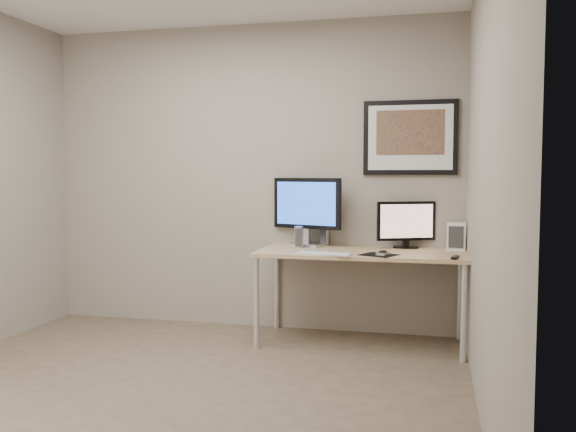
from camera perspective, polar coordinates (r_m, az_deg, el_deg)
name	(u,v)px	position (r m, az deg, el deg)	size (l,w,h in m)	color
floor	(170,393)	(3.92, -10.95, -15.93)	(3.60, 3.60, 0.00)	brown
room	(195,126)	(4.11, -8.66, 8.31)	(3.60, 3.60, 3.60)	white
desk	(361,259)	(4.78, 6.85, -4.05)	(1.60, 0.70, 0.73)	olive
framed_art	(410,137)	(5.05, 11.36, 7.22)	(0.75, 0.04, 0.60)	black
monitor_large	(307,208)	(5.05, 1.78, 0.72)	(0.60, 0.28, 0.56)	silver
monitor_tv	(406,223)	(4.98, 10.99, -0.67)	(0.46, 0.21, 0.38)	black
speaker_left	(299,237)	(4.93, 1.00, -1.98)	(0.07, 0.07, 0.18)	silver
speaker_right	(325,235)	(5.11, 3.46, -1.76)	(0.07, 0.07, 0.18)	silver
keyboard	(324,254)	(4.52, 3.39, -3.55)	(0.41, 0.11, 0.01)	silver
mousepad	(379,255)	(4.55, 8.48, -3.61)	(0.25, 0.22, 0.00)	black
mouse	(383,252)	(4.53, 8.89, -3.39)	(0.06, 0.11, 0.04)	black
remote	(455,257)	(4.48, 15.37, -3.73)	(0.04, 0.15, 0.02)	black
fan_unit	(456,236)	(4.95, 15.47, -1.86)	(0.14, 0.10, 0.22)	white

